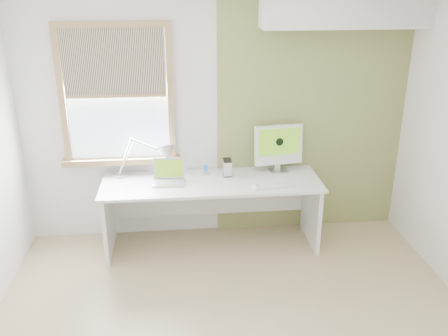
{
  "coord_description": "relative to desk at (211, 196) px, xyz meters",
  "views": [
    {
      "loc": [
        -0.42,
        -3.09,
        2.63
      ],
      "look_at": [
        0.0,
        1.05,
        1.0
      ],
      "focal_mm": 38.87,
      "sensor_mm": 36.0,
      "label": 1
    }
  ],
  "objects": [
    {
      "name": "keyboard",
      "position": [
        0.59,
        -0.27,
        0.2
      ],
      "size": [
        0.43,
        0.18,
        0.02
      ],
      "color": "white",
      "rests_on": "desk"
    },
    {
      "name": "imac",
      "position": [
        0.72,
        0.15,
        0.47
      ],
      "size": [
        0.52,
        0.19,
        0.5
      ],
      "color": "silver",
      "rests_on": "desk"
    },
    {
      "name": "accent_wall",
      "position": [
        1.09,
        0.3,
        0.77
      ],
      "size": [
        2.0,
        0.02,
        2.6
      ],
      "primitive_type": "cube",
      "color": "olive",
      "rests_on": "room"
    },
    {
      "name": "desk_lamp",
      "position": [
        -0.53,
        0.14,
        0.41
      ],
      "size": [
        0.71,
        0.29,
        0.41
      ],
      "color": "silver",
      "rests_on": "desk"
    },
    {
      "name": "phone_dock",
      "position": [
        -0.05,
        0.13,
        0.23
      ],
      "size": [
        0.07,
        0.07,
        0.12
      ],
      "color": "silver",
      "rests_on": "desk"
    },
    {
      "name": "room",
      "position": [
        0.09,
        -1.44,
        0.77
      ],
      "size": [
        4.04,
        3.54,
        2.64
      ],
      "color": "tan",
      "rests_on": "ground"
    },
    {
      "name": "soffit",
      "position": [
        1.29,
        0.13,
        1.87
      ],
      "size": [
        1.6,
        0.4,
        0.42
      ],
      "primitive_type": "cube",
      "color": "white",
      "rests_on": "room"
    },
    {
      "name": "laptop",
      "position": [
        -0.43,
        -0.02,
        0.25
      ],
      "size": [
        0.33,
        0.27,
        0.22
      ],
      "color": "silver",
      "rests_on": "desk"
    },
    {
      "name": "desk",
      "position": [
        0.0,
        0.0,
        0.0
      ],
      "size": [
        2.2,
        0.7,
        0.73
      ],
      "color": "white",
      "rests_on": "room"
    },
    {
      "name": "window",
      "position": [
        -0.91,
        0.27,
        1.01
      ],
      "size": [
        1.2,
        0.14,
        1.42
      ],
      "color": "olive",
      "rests_on": "room"
    },
    {
      "name": "external_drive",
      "position": [
        0.18,
        0.09,
        0.28
      ],
      "size": [
        0.08,
        0.13,
        0.17
      ],
      "color": "silver",
      "rests_on": "desk"
    },
    {
      "name": "mouse",
      "position": [
        0.41,
        -0.26,
        0.21
      ],
      "size": [
        0.08,
        0.12,
        0.03
      ],
      "primitive_type": "ellipsoid",
      "rotation": [
        0.0,
        0.0,
        0.15
      ],
      "color": "white",
      "rests_on": "desk"
    }
  ]
}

